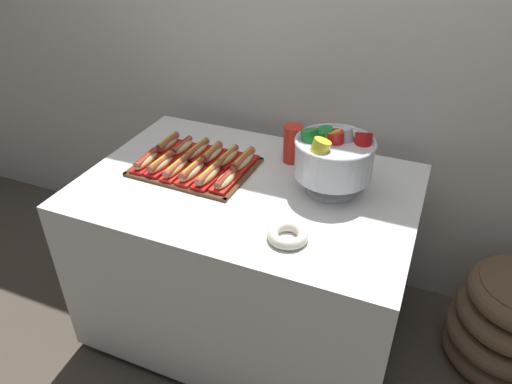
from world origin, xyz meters
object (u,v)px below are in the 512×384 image
(hot_dog_2, at_px, (176,168))
(hot_dog_11, at_px, (243,161))
(hot_dog_7, at_px, (182,148))
(hot_dog_0, at_px, (146,161))
(hot_dog_5, at_px, (225,181))
(hot_dog_6, at_px, (168,144))
(punch_bowl, at_px, (334,156))
(hot_dog_10, at_px, (227,158))
(buffet_table, at_px, (248,257))
(hot_dog_4, at_px, (208,176))
(floor_vase, at_px, (510,323))
(cup_stack, at_px, (293,144))
(hot_dog_1, at_px, (161,164))
(hot_dog_9, at_px, (212,154))
(donut, at_px, (288,235))
(hot_dog_3, at_px, (192,172))
(serving_tray, at_px, (195,167))
(hot_dog_8, at_px, (197,151))

(hot_dog_2, relative_size, hot_dog_11, 0.96)
(hot_dog_7, bearing_deg, hot_dog_0, -116.03)
(hot_dog_11, bearing_deg, hot_dog_5, -91.58)
(hot_dog_6, bearing_deg, hot_dog_7, -1.58)
(punch_bowl, bearing_deg, hot_dog_10, 176.91)
(hot_dog_0, xyz_separation_m, hot_dog_2, (0.15, -0.00, 0.00))
(hot_dog_6, xyz_separation_m, hot_dog_10, (0.30, -0.01, -0.00))
(buffet_table, relative_size, hot_dog_4, 7.38)
(floor_vase, bearing_deg, cup_stack, 179.56)
(hot_dog_7, bearing_deg, buffet_table, -17.95)
(hot_dog_11, bearing_deg, punch_bowl, -3.38)
(hot_dog_1, xyz_separation_m, hot_dog_9, (0.15, 0.16, -0.00))
(floor_vase, xyz_separation_m, hot_dog_11, (-1.20, -0.14, 0.62))
(donut, bearing_deg, hot_dog_3, 155.90)
(hot_dog_9, xyz_separation_m, cup_stack, (0.32, 0.14, 0.05))
(serving_tray, xyz_separation_m, hot_dog_3, (0.04, -0.08, 0.03))
(hot_dog_2, bearing_deg, hot_dog_4, -1.58)
(floor_vase, relative_size, hot_dog_6, 5.96)
(hot_dog_11, distance_m, donut, 0.51)
(hot_dog_1, relative_size, hot_dog_9, 0.99)
(hot_dog_2, relative_size, hot_dog_3, 0.99)
(buffet_table, distance_m, hot_dog_9, 0.48)
(hot_dog_2, relative_size, hot_dog_6, 1.08)
(buffet_table, relative_size, hot_dog_9, 7.79)
(hot_dog_0, bearing_deg, hot_dog_2, -1.58)
(donut, bearing_deg, cup_stack, 107.50)
(hot_dog_0, distance_m, donut, 0.75)
(hot_dog_2, relative_size, hot_dog_7, 1.11)
(hot_dog_2, relative_size, hot_dog_5, 1.14)
(hot_dog_6, bearing_deg, buffet_table, -15.31)
(hot_dog_10, bearing_deg, donut, -42.99)
(floor_vase, height_order, hot_dog_0, floor_vase)
(hot_dog_0, height_order, hot_dog_4, hot_dog_4)
(hot_dog_3, bearing_deg, punch_bowl, 14.30)
(hot_dog_0, xyz_separation_m, donut, (0.71, -0.22, -0.01))
(floor_vase, distance_m, hot_dog_9, 1.48)
(floor_vase, xyz_separation_m, hot_dog_10, (-1.27, -0.13, 0.61))
(hot_dog_8, distance_m, hot_dog_10, 0.15)
(hot_dog_6, height_order, hot_dog_11, hot_dog_11)
(hot_dog_4, xyz_separation_m, hot_dog_11, (0.08, 0.16, 0.00))
(hot_dog_5, bearing_deg, serving_tray, 154.67)
(hot_dog_4, height_order, punch_bowl, punch_bowl)
(hot_dog_5, distance_m, hot_dog_9, 0.22)
(hot_dog_6, bearing_deg, donut, -28.80)
(hot_dog_7, bearing_deg, hot_dog_6, 178.42)
(hot_dog_3, distance_m, hot_dog_9, 0.17)
(hot_dog_5, height_order, hot_dog_9, hot_dog_9)
(hot_dog_11, distance_m, cup_stack, 0.23)
(hot_dog_9, distance_m, donut, 0.62)
(serving_tray, relative_size, hot_dog_6, 2.99)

